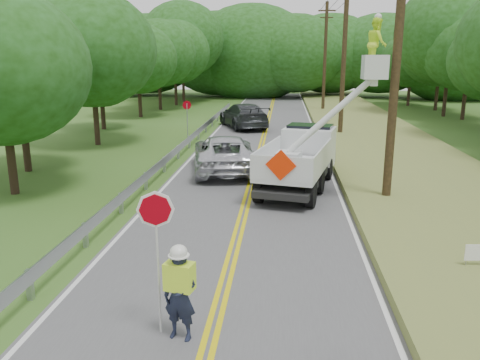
{
  "coord_description": "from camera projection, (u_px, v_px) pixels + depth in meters",
  "views": [
    {
      "loc": [
        1.27,
        -8.07,
        5.11
      ],
      "look_at": [
        0.0,
        6.0,
        1.5
      ],
      "focal_mm": 36.19,
      "sensor_mm": 36.0,
      "label": 1
    }
  ],
  "objects": [
    {
      "name": "treeline_horizon",
      "position": [
        283.0,
        54.0,
        61.85
      ],
      "size": [
        57.89,
        15.16,
        12.45
      ],
      "color": "#1B420D",
      "rests_on": "ground"
    },
    {
      "name": "stop_sign_permanent",
      "position": [
        187.0,
        115.0,
        29.16
      ],
      "size": [
        0.51,
        0.24,
        2.56
      ],
      "color": "#A0A4A8",
      "rests_on": "ground"
    },
    {
      "name": "flagger",
      "position": [
        179.0,
        289.0,
        8.79
      ],
      "size": [
        1.12,
        0.54,
        2.79
      ],
      "color": "#191E33",
      "rests_on": "road"
    },
    {
      "name": "tall_grass_verge",
      "position": [
        411.0,
        169.0,
        22.02
      ],
      "size": [
        7.0,
        96.0,
        0.3
      ],
      "primitive_type": "cube",
      "color": "olive",
      "rests_on": "ground"
    },
    {
      "name": "road",
      "position": [
        255.0,
        169.0,
        22.67
      ],
      "size": [
        7.2,
        96.0,
        0.03
      ],
      "color": "#505052",
      "rests_on": "ground"
    },
    {
      "name": "yard_sign",
      "position": [
        477.0,
        254.0,
        11.41
      ],
      "size": [
        0.57,
        0.08,
        0.82
      ],
      "color": "white",
      "rests_on": "ground"
    },
    {
      "name": "ground",
      "position": [
        212.0,
        334.0,
        9.16
      ],
      "size": [
        140.0,
        140.0,
        0.0
      ],
      "primitive_type": "plane",
      "color": "#385318",
      "rests_on": "ground"
    },
    {
      "name": "suv_darkgrey",
      "position": [
        243.0,
        115.0,
        35.63
      ],
      "size": [
        4.51,
        6.64,
        1.78
      ],
      "primitive_type": "imported",
      "rotation": [
        0.0,
        0.0,
        3.5
      ],
      "color": "#33373A",
      "rests_on": "road"
    },
    {
      "name": "treeline_left",
      "position": [
        138.0,
        50.0,
        38.34
      ],
      "size": [
        9.56,
        55.95,
        11.26
      ],
      "color": "#332319",
      "rests_on": "ground"
    },
    {
      "name": "guardrail",
      "position": [
        175.0,
        152.0,
        23.76
      ],
      "size": [
        0.18,
        48.0,
        0.77
      ],
      "color": "#A0A4A8",
      "rests_on": "ground"
    },
    {
      "name": "suv_silver",
      "position": [
        225.0,
        153.0,
        22.06
      ],
      "size": [
        3.68,
        6.26,
        1.63
      ],
      "primitive_type": "imported",
      "rotation": [
        0.0,
        0.0,
        3.32
      ],
      "color": "silver",
      "rests_on": "road"
    },
    {
      "name": "bucket_truck",
      "position": [
        308.0,
        149.0,
        19.55
      ],
      "size": [
        4.54,
        6.7,
        6.35
      ],
      "color": "black",
      "rests_on": "road"
    },
    {
      "name": "utility_poles",
      "position": [
        361.0,
        53.0,
        23.85
      ],
      "size": [
        1.6,
        43.3,
        10.0
      ],
      "color": "black",
      "rests_on": "ground"
    }
  ]
}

